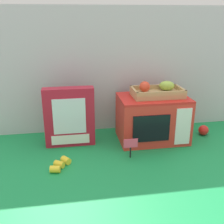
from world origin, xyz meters
TOP-DOWN VIEW (x-y plane):
  - ground_plane at (0.00, 0.00)m, footprint 1.70×1.70m
  - display_back_panel at (0.00, 0.20)m, footprint 1.61×0.03m
  - toy_microwave at (0.16, -0.01)m, footprint 0.37×0.25m
  - food_groups_crate at (0.18, 0.01)m, footprint 0.27×0.16m
  - cookie_set_box at (-0.30, -0.00)m, footprint 0.26×0.07m
  - price_sign at (-0.01, -0.20)m, footprint 0.07×0.01m
  - loose_toy_banana at (-0.35, -0.24)m, footprint 0.10×0.12m
  - loose_toy_apple at (0.47, 0.00)m, footprint 0.06×0.06m

SIDE VIEW (x-z plane):
  - ground_plane at x=0.00m, z-range 0.00..0.00m
  - loose_toy_banana at x=-0.35m, z-range 0.00..0.03m
  - loose_toy_apple at x=0.47m, z-range 0.00..0.06m
  - price_sign at x=-0.01m, z-range 0.02..0.12m
  - toy_microwave at x=0.16m, z-range 0.00..0.25m
  - cookie_set_box at x=-0.30m, z-range 0.00..0.32m
  - food_groups_crate at x=0.18m, z-range 0.23..0.32m
  - display_back_panel at x=0.00m, z-range 0.00..0.72m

